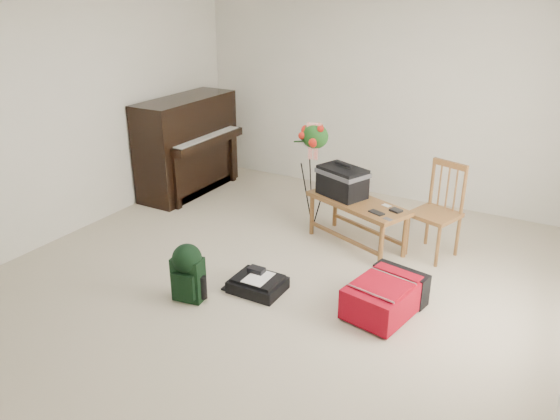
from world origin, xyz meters
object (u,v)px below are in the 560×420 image
Objects in this scene: piano at (188,147)px; black_duffel at (258,284)px; bench at (344,190)px; red_suitcase at (387,294)px; flower_stand at (314,177)px; dining_chair at (436,211)px; green_backpack at (187,270)px.

black_duffel is (2.17, -1.76, -0.53)m from piano.
piano is at bearing -169.39° from bench.
red_suitcase is 0.62× the size of flower_stand.
piano is 1.55× the size of dining_chair.
green_backpack is 1.94m from flower_stand.
bench is at bearing 58.47° from green_backpack.
dining_chair is at bearing -9.23° from flower_stand.
dining_chair is at bearing 40.96° from green_backpack.
bench is 0.95m from dining_chair.
piano reaches higher than black_duffel.
black_duffel is at bearing -94.58° from flower_stand.
red_suitcase is at bearing 14.81° from green_backpack.
black_duffel is 1.58m from flower_stand.
green_backpack is (-1.57, -0.71, 0.13)m from red_suitcase.
dining_chair reaches higher than black_duffel.
red_suitcase is 1.66× the size of black_duffel.
green_backpack is at bearing -137.25° from black_duffel.
piano reaches higher than bench.
piano is 3.19× the size of black_duffel.
red_suitcase is 1.46× the size of green_backpack.
green_backpack is at bearing -51.87° from piano.
black_duffel is (-1.17, -1.53, -0.40)m from dining_chair.
dining_chair reaches higher than red_suitcase.
dining_chair is at bearing 51.81° from black_duffel.
dining_chair is (0.91, 0.22, -0.14)m from bench.
flower_stand reaches higher than piano.
flower_stand is (-0.44, 0.16, 0.01)m from bench.
green_backpack is 0.42× the size of flower_stand.
bench is 1.44m from black_duffel.
piano is 2.47m from bench.
flower_stand reaches higher than dining_chair.
black_duffel is 0.37× the size of flower_stand.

